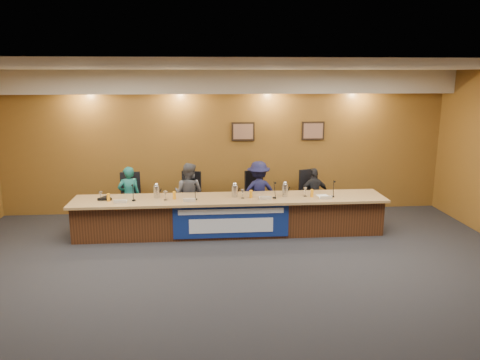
% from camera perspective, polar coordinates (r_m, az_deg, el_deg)
% --- Properties ---
extents(floor, '(10.00, 10.00, 0.00)m').
position_cam_1_polar(floor, '(7.21, -0.03, -12.80)').
color(floor, black).
rests_on(floor, ground).
extents(ceiling, '(10.00, 8.00, 0.04)m').
position_cam_1_polar(ceiling, '(6.50, -0.04, 13.56)').
color(ceiling, silver).
rests_on(ceiling, wall_back).
extents(wall_back, '(10.00, 0.04, 3.20)m').
position_cam_1_polar(wall_back, '(10.60, -1.80, 4.59)').
color(wall_back, brown).
rests_on(wall_back, floor).
extents(soffit, '(10.00, 0.50, 0.50)m').
position_cam_1_polar(soffit, '(10.24, -1.78, 11.88)').
color(soffit, beige).
rests_on(soffit, wall_back).
extents(dais_body, '(6.00, 0.80, 0.70)m').
position_cam_1_polar(dais_body, '(9.31, -1.24, -4.46)').
color(dais_body, '#432311').
rests_on(dais_body, floor).
extents(dais_top, '(6.10, 0.95, 0.05)m').
position_cam_1_polar(dais_top, '(9.16, -1.23, -2.31)').
color(dais_top, '#977446').
rests_on(dais_top, dais_body).
extents(banner, '(2.20, 0.02, 0.65)m').
position_cam_1_polar(banner, '(8.91, -1.08, -5.07)').
color(banner, navy).
rests_on(banner, dais_body).
extents(banner_text_upper, '(2.00, 0.01, 0.10)m').
position_cam_1_polar(banner_text_upper, '(8.84, -1.08, -3.86)').
color(banner_text_upper, silver).
rests_on(banner_text_upper, banner).
extents(banner_text_lower, '(1.60, 0.01, 0.28)m').
position_cam_1_polar(banner_text_lower, '(8.92, -1.07, -5.58)').
color(banner_text_lower, silver).
rests_on(banner_text_lower, banner).
extents(wall_photo_left, '(0.52, 0.04, 0.42)m').
position_cam_1_polar(wall_photo_left, '(10.57, 0.38, 5.93)').
color(wall_photo_left, black).
rests_on(wall_photo_left, wall_back).
extents(wall_photo_right, '(0.52, 0.04, 0.42)m').
position_cam_1_polar(wall_photo_right, '(10.82, 8.89, 5.95)').
color(wall_photo_right, black).
rests_on(wall_photo_right, wall_back).
extents(panelist_a, '(0.52, 0.41, 1.26)m').
position_cam_1_polar(panelist_a, '(10.01, -13.35, -1.92)').
color(panelist_a, '#14574F').
rests_on(panelist_a, floor).
extents(panelist_b, '(0.78, 0.70, 1.31)m').
position_cam_1_polar(panelist_b, '(9.89, -6.27, -1.66)').
color(panelist_b, '#4C4C50').
rests_on(panelist_b, floor).
extents(panelist_c, '(0.90, 0.58, 1.32)m').
position_cam_1_polar(panelist_c, '(9.96, 2.27, -1.46)').
color(panelist_c, '#131436').
rests_on(panelist_c, floor).
extents(panelist_d, '(0.71, 0.38, 1.16)m').
position_cam_1_polar(panelist_d, '(10.19, 9.00, -1.77)').
color(panelist_d, black).
rests_on(panelist_d, floor).
extents(office_chair_a, '(0.51, 0.51, 0.08)m').
position_cam_1_polar(office_chair_a, '(10.14, -13.23, -2.59)').
color(office_chair_a, black).
rests_on(office_chair_a, floor).
extents(office_chair_b, '(0.59, 0.59, 0.08)m').
position_cam_1_polar(office_chair_b, '(10.03, -6.23, -2.49)').
color(office_chair_b, black).
rests_on(office_chair_b, floor).
extents(office_chair_c, '(0.61, 0.61, 0.08)m').
position_cam_1_polar(office_chair_c, '(10.10, 2.19, -2.32)').
color(office_chair_c, black).
rests_on(office_chair_c, floor).
extents(office_chair_d, '(0.62, 0.62, 0.08)m').
position_cam_1_polar(office_chair_d, '(10.31, 8.85, -2.15)').
color(office_chair_d, black).
rests_on(office_chair_d, floor).
extents(nameplate_a, '(0.24, 0.08, 0.10)m').
position_cam_1_polar(nameplate_a, '(9.02, -14.42, -2.51)').
color(nameplate_a, white).
rests_on(nameplate_a, dais_top).
extents(microphone_a, '(0.07, 0.07, 0.02)m').
position_cam_1_polar(microphone_a, '(9.16, -12.82, -2.42)').
color(microphone_a, black).
rests_on(microphone_a, dais_top).
extents(juice_glass_a, '(0.06, 0.06, 0.15)m').
position_cam_1_polar(juice_glass_a, '(9.23, -15.74, -2.05)').
color(juice_glass_a, orange).
rests_on(juice_glass_a, dais_top).
extents(water_glass_a, '(0.08, 0.08, 0.18)m').
position_cam_1_polar(water_glass_a, '(9.29, -16.62, -1.90)').
color(water_glass_a, silver).
rests_on(water_glass_a, dais_top).
extents(nameplate_b, '(0.24, 0.08, 0.10)m').
position_cam_1_polar(nameplate_b, '(8.87, -6.20, -2.42)').
color(nameplate_b, white).
rests_on(nameplate_b, dais_top).
extents(microphone_b, '(0.07, 0.07, 0.02)m').
position_cam_1_polar(microphone_b, '(9.04, -5.46, -2.34)').
color(microphone_b, black).
rests_on(microphone_b, dais_top).
extents(juice_glass_b, '(0.06, 0.06, 0.15)m').
position_cam_1_polar(juice_glass_b, '(9.11, -8.01, -1.88)').
color(juice_glass_b, orange).
rests_on(juice_glass_b, dais_top).
extents(water_glass_b, '(0.08, 0.08, 0.18)m').
position_cam_1_polar(water_glass_b, '(9.06, -9.08, -1.90)').
color(water_glass_b, silver).
rests_on(water_glass_b, dais_top).
extents(nameplate_c, '(0.24, 0.08, 0.10)m').
position_cam_1_polar(nameplate_c, '(9.01, 3.14, -2.14)').
color(nameplate_c, white).
rests_on(nameplate_c, dais_top).
extents(microphone_c, '(0.07, 0.07, 0.02)m').
position_cam_1_polar(microphone_c, '(9.13, 4.20, -2.17)').
color(microphone_c, black).
rests_on(microphone_c, dais_top).
extents(juice_glass_c, '(0.06, 0.06, 0.15)m').
position_cam_1_polar(juice_glass_c, '(9.13, 1.34, -1.72)').
color(juice_glass_c, orange).
rests_on(juice_glass_c, dais_top).
extents(water_glass_c, '(0.08, 0.08, 0.18)m').
position_cam_1_polar(water_glass_c, '(9.08, 0.33, -1.71)').
color(water_glass_c, silver).
rests_on(water_glass_c, dais_top).
extents(nameplate_d, '(0.24, 0.08, 0.10)m').
position_cam_1_polar(nameplate_d, '(9.16, 10.45, -2.08)').
color(nameplate_d, white).
rests_on(nameplate_d, dais_top).
extents(microphone_d, '(0.07, 0.07, 0.02)m').
position_cam_1_polar(microphone_d, '(9.38, 11.22, -1.97)').
color(microphone_d, black).
rests_on(microphone_d, dais_top).
extents(juice_glass_d, '(0.06, 0.06, 0.15)m').
position_cam_1_polar(juice_glass_d, '(9.29, 8.77, -1.61)').
color(juice_glass_d, orange).
rests_on(juice_glass_d, dais_top).
extents(water_glass_d, '(0.08, 0.08, 0.18)m').
position_cam_1_polar(water_glass_d, '(9.31, 7.96, -1.46)').
color(water_glass_d, silver).
rests_on(water_glass_d, dais_top).
extents(carafe_left, '(0.12, 0.12, 0.24)m').
position_cam_1_polar(carafe_left, '(9.25, -10.13, -1.44)').
color(carafe_left, silver).
rests_on(carafe_left, dais_top).
extents(carafe_mid, '(0.12, 0.12, 0.23)m').
position_cam_1_polar(carafe_mid, '(9.17, -0.65, -1.38)').
color(carafe_mid, silver).
rests_on(carafe_mid, dais_top).
extents(carafe_right, '(0.11, 0.11, 0.25)m').
position_cam_1_polar(carafe_right, '(9.24, 5.50, -1.27)').
color(carafe_right, silver).
rests_on(carafe_right, dais_top).
extents(speakerphone, '(0.32, 0.32, 0.05)m').
position_cam_1_polar(speakerphone, '(9.37, -16.08, -2.16)').
color(speakerphone, black).
rests_on(speakerphone, dais_top).
extents(paper_stack, '(0.26, 0.33, 0.01)m').
position_cam_1_polar(paper_stack, '(9.38, 10.17, -1.97)').
color(paper_stack, white).
rests_on(paper_stack, dais_top).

